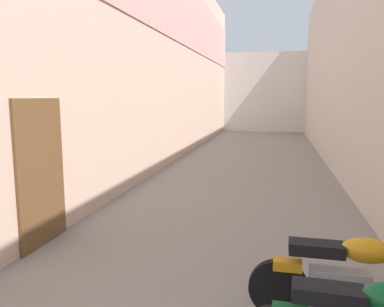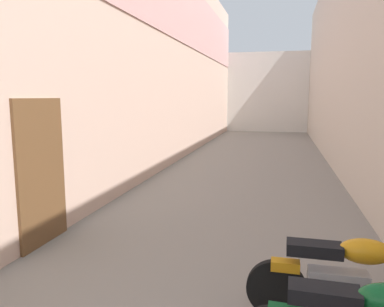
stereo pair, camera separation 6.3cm
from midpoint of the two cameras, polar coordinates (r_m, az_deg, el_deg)
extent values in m
plane|color=gray|center=(10.12, 7.28, -4.11)|extent=(41.23, 41.23, 0.00)
cube|color=beige|center=(12.46, -4.51, 15.24)|extent=(0.40, 25.23, 7.32)
cube|color=brown|center=(6.02, -22.35, -2.73)|extent=(0.06, 1.10, 2.20)
cube|color=beige|center=(12.04, 22.11, 14.28)|extent=(0.40, 25.23, 7.07)
cube|color=silver|center=(25.46, 10.88, 9.13)|extent=(8.07, 2.00, 5.02)
cube|color=black|center=(3.15, 19.41, -19.50)|extent=(0.53, 0.24, 0.12)
cylinder|color=black|center=(4.11, 12.56, -19.41)|extent=(0.60, 0.08, 0.60)
cube|color=#9E9EA3|center=(4.10, 21.09, -18.00)|extent=(0.56, 0.20, 0.28)
ellipsoid|color=orange|center=(4.00, 24.73, -13.29)|extent=(0.48, 0.26, 0.24)
cube|color=black|center=(3.93, 17.96, -13.57)|extent=(0.52, 0.22, 0.12)
cube|color=orange|center=(4.00, 13.88, -16.15)|extent=(0.28, 0.14, 0.10)
camera|label=1|loc=(0.03, -90.32, -0.05)|focal=34.99mm
camera|label=2|loc=(0.03, 89.68, 0.05)|focal=34.99mm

